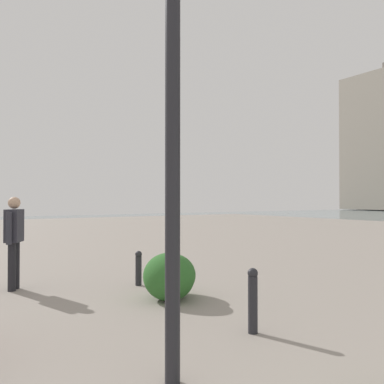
{
  "coord_description": "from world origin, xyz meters",
  "views": [
    {
      "loc": [
        0.14,
        2.4,
        1.68
      ],
      "look_at": [
        10.27,
        -4.04,
        1.87
      ],
      "focal_mm": 38.81,
      "sensor_mm": 36.0,
      "label": 1
    }
  ],
  "objects_px": {
    "bollard_mid": "(139,267)",
    "pedestrian": "(14,236)",
    "bollard_near": "(253,299)",
    "lamppost": "(173,61)"
  },
  "relations": [
    {
      "from": "pedestrian",
      "to": "bollard_mid",
      "type": "relative_size",
      "value": 2.57
    },
    {
      "from": "lamppost",
      "to": "bollard_near",
      "type": "bearing_deg",
      "value": -66.4
    },
    {
      "from": "pedestrian",
      "to": "bollard_near",
      "type": "bearing_deg",
      "value": -153.71
    },
    {
      "from": "bollard_mid",
      "to": "bollard_near",
      "type": "bearing_deg",
      "value": 179.74
    },
    {
      "from": "bollard_near",
      "to": "lamppost",
      "type": "bearing_deg",
      "value": 113.6
    },
    {
      "from": "bollard_mid",
      "to": "pedestrian",
      "type": "bearing_deg",
      "value": 67.57
    },
    {
      "from": "lamppost",
      "to": "bollard_mid",
      "type": "relative_size",
      "value": 6.75
    },
    {
      "from": "lamppost",
      "to": "pedestrian",
      "type": "relative_size",
      "value": 2.63
    },
    {
      "from": "bollard_near",
      "to": "bollard_mid",
      "type": "distance_m",
      "value": 3.37
    },
    {
      "from": "pedestrian",
      "to": "bollard_mid",
      "type": "height_order",
      "value": "pedestrian"
    }
  ]
}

